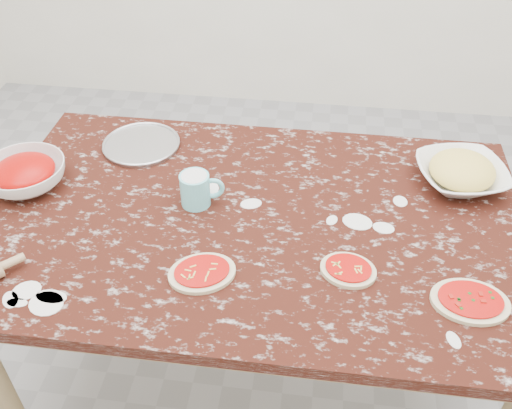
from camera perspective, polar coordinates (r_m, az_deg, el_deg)
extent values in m
plane|color=gray|center=(2.25, 0.00, -15.75)|extent=(4.00, 4.00, 0.00)
cube|color=black|center=(1.70, 0.00, -1.81)|extent=(1.60, 1.00, 0.04)
cube|color=olive|center=(1.74, 0.00, -3.28)|extent=(1.50, 0.90, 0.08)
cylinder|color=olive|center=(2.42, -15.76, -0.25)|extent=(0.07, 0.07, 0.71)
cylinder|color=olive|center=(2.32, 19.40, -3.30)|extent=(0.07, 0.07, 0.71)
cylinder|color=#B2B2B7|center=(2.02, -11.45, 5.91)|extent=(0.30, 0.30, 0.01)
imported|color=white|center=(1.92, -22.20, 2.76)|extent=(0.29, 0.29, 0.08)
imported|color=white|center=(1.91, 19.90, 2.80)|extent=(0.33, 0.33, 0.07)
cylinder|color=#70DAE5|center=(1.71, -6.14, 1.49)|extent=(0.09, 0.09, 0.10)
torus|color=#70DAE5|center=(1.71, -4.40, 1.63)|extent=(0.07, 0.03, 0.07)
cylinder|color=silver|center=(1.69, -6.23, 2.46)|extent=(0.07, 0.07, 0.01)
ellipsoid|color=beige|center=(1.52, -5.45, -6.90)|extent=(0.22, 0.20, 0.01)
ellipsoid|color=red|center=(1.52, -5.47, -6.68)|extent=(0.18, 0.16, 0.00)
ellipsoid|color=beige|center=(1.54, 9.25, -6.55)|extent=(0.17, 0.16, 0.01)
ellipsoid|color=red|center=(1.54, 9.28, -6.33)|extent=(0.14, 0.13, 0.00)
ellipsoid|color=beige|center=(1.55, 20.72, -9.13)|extent=(0.20, 0.15, 0.01)
ellipsoid|color=red|center=(1.54, 20.80, -8.92)|extent=(0.16, 0.13, 0.00)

